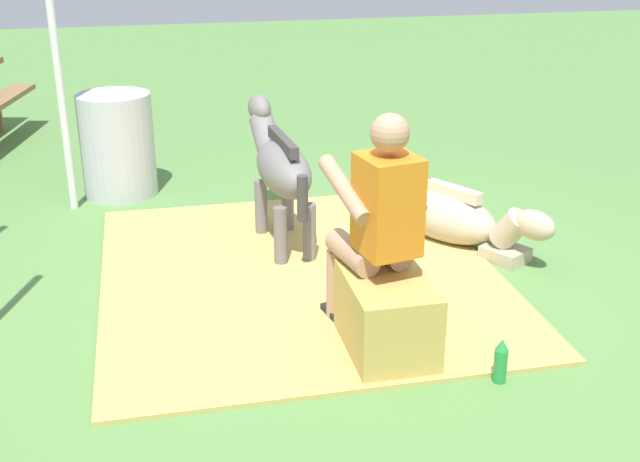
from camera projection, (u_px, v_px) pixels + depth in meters
name	position (u px, v px, depth m)	size (l,w,h in m)	color
ground_plane	(350.00, 291.00, 5.13)	(24.00, 24.00, 0.00)	#568442
hay_patch	(300.00, 274.00, 5.33)	(2.80, 2.54, 0.02)	tan
hay_bale	(387.00, 316.00, 4.37)	(0.64, 0.43, 0.44)	tan
person_seated	(377.00, 219.00, 4.32)	(0.71, 0.50, 1.32)	tan
pony_standing	(280.00, 166.00, 5.62)	(1.35, 0.39, 0.95)	slate
pony_lying	(455.00, 218.00, 5.78)	(1.28, 0.93, 0.42)	tan
soda_bottle	(501.00, 361.00, 4.13)	(0.07, 0.07, 0.25)	#268C3F
water_barrel	(117.00, 145.00, 6.66)	(0.60, 0.60, 0.84)	#B2B2B7
tent_pole_right	(55.00, 48.00, 6.02)	(0.06, 0.06, 2.52)	silver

